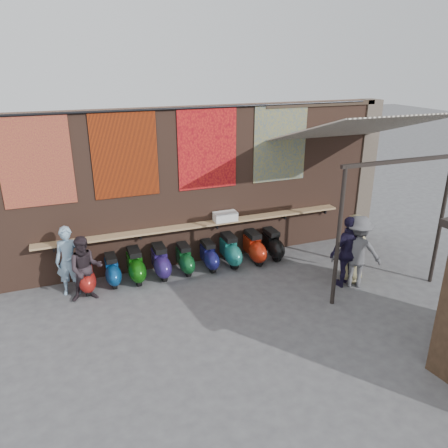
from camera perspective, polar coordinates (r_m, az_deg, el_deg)
name	(u,v)px	position (r m, az deg, el deg)	size (l,w,h in m)	color
ground	(234,308)	(9.64, 1.29, -10.90)	(70.00, 70.00, 0.00)	#474749
brick_wall	(194,187)	(11.17, -3.93, 4.84)	(10.00, 0.40, 4.00)	brown
pier_right	(362,169)	(13.59, 17.63, 6.81)	(0.50, 0.50, 4.00)	#4C4238
eating_counter	(199,225)	(11.12, -3.24, -0.11)	(8.00, 0.32, 0.05)	#9E7A51
shelf_box	(225,216)	(11.26, 0.17, 0.99)	(0.60, 0.30, 0.24)	white
tapestry_redgold	(36,161)	(10.26, -23.39, 7.51)	(1.50, 0.02, 2.00)	maroon
tapestry_sun	(125,155)	(10.36, -12.80, 8.81)	(1.50, 0.02, 2.00)	#C4370B
tapestry_orange	(208,149)	(10.82, -2.17, 9.81)	(1.50, 0.02, 2.00)	red
tapestry_multi	(280,143)	(11.62, 7.35, 10.41)	(1.50, 0.02, 2.00)	navy
hang_rail	(195,108)	(10.57, -3.81, 14.89)	(0.06, 0.06, 9.50)	black
scooter_stool_0	(86,275)	(10.62, -17.58, -6.38)	(0.37, 0.82, 0.78)	#AA1C16
scooter_stool_1	(112,270)	(10.74, -14.40, -5.89)	(0.34, 0.75, 0.71)	navy
scooter_stool_2	(136,266)	(10.75, -11.48, -5.37)	(0.38, 0.84, 0.80)	#0F4F0B
scooter_stool_3	(161,262)	(10.85, -8.29, -4.91)	(0.38, 0.83, 0.79)	navy
scooter_stool_4	(185,259)	(11.00, -5.16, -4.59)	(0.34, 0.76, 0.72)	#0E471E
scooter_stool_5	(209,256)	(11.15, -1.99, -4.15)	(0.34, 0.76, 0.72)	#14144B
scooter_stool_6	(230,250)	(11.33, 0.78, -3.47)	(0.38, 0.85, 0.81)	#1A6A61
scooter_stool_7	(254,247)	(11.54, 3.92, -3.05)	(0.38, 0.85, 0.81)	#A01E0C
scooter_stool_8	(272,244)	(11.80, 6.31, -2.65)	(0.37, 0.82, 0.78)	black
diner_left	(69,261)	(10.41, -19.59, -4.59)	(0.59, 0.39, 1.63)	#84A6C0
diner_right	(86,269)	(10.06, -17.63, -5.61)	(0.73, 0.57, 1.51)	#2A2126
shopper_navy	(348,252)	(10.55, 15.91, -3.50)	(1.01, 0.42, 1.73)	#1B1632
shopper_grey	(357,252)	(10.60, 16.98, -3.46)	(1.13, 0.65, 1.74)	#535357
shopper_tan	(354,248)	(10.87, 16.60, -2.99)	(0.82, 0.53, 1.67)	#958B5F
awning_canvas	(359,128)	(10.87, 17.23, 11.91)	(3.20, 3.40, 0.03)	beige
awning_ledger	(322,104)	(12.11, 12.73, 15.05)	(3.30, 0.08, 0.12)	#33261C
awning_header	(402,161)	(9.84, 22.26, 7.64)	(3.00, 0.08, 0.08)	black
awning_post_left	(338,239)	(9.41, 14.71, -1.85)	(0.09, 0.09, 3.10)	black
awning_post_right	(441,222)	(11.21, 26.47, 0.29)	(0.09, 0.09, 3.10)	black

